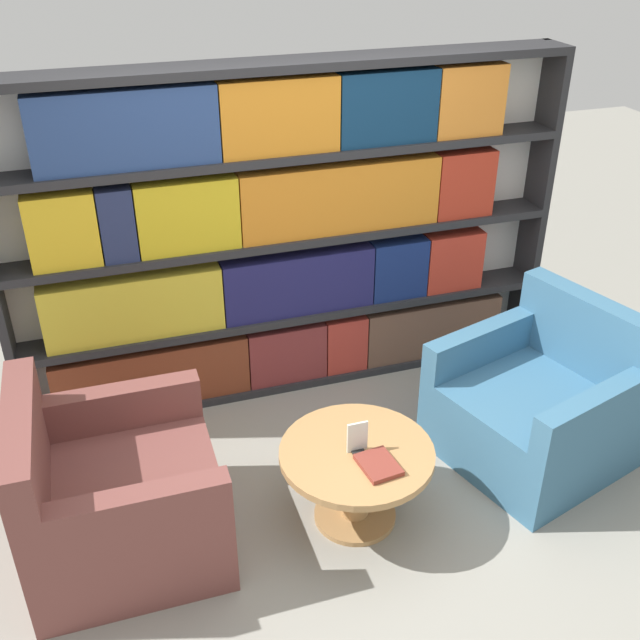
{
  "coord_description": "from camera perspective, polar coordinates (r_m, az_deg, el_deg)",
  "views": [
    {
      "loc": [
        -1.14,
        -2.71,
        2.94
      ],
      "look_at": [
        -0.05,
        0.66,
        0.89
      ],
      "focal_mm": 42.0,
      "sensor_mm": 36.0,
      "label": 1
    }
  ],
  "objects": [
    {
      "name": "ground_plane",
      "position": [
        4.16,
        3.6,
        -15.04
      ],
      "size": [
        14.0,
        14.0,
        0.0
      ],
      "primitive_type": "plane",
      "color": "gray"
    },
    {
      "name": "bookshelf",
      "position": [
        4.69,
        -2.77,
        6.13
      ],
      "size": [
        3.51,
        0.3,
        2.12
      ],
      "color": "silver",
      "rests_on": "ground_plane"
    },
    {
      "name": "armchair_left",
      "position": [
        3.94,
        -15.28,
        -13.03
      ],
      "size": [
        0.94,
        0.94,
        0.92
      ],
      "rotation": [
        0.0,
        0.0,
        1.57
      ],
      "color": "brown",
      "rests_on": "ground_plane"
    },
    {
      "name": "armchair_right",
      "position": [
        4.57,
        16.26,
        -6.43
      ],
      "size": [
        1.16,
        1.17,
        0.92
      ],
      "rotation": [
        0.0,
        0.0,
        -1.28
      ],
      "color": "#386684",
      "rests_on": "ground_plane"
    },
    {
      "name": "coffee_table",
      "position": [
        3.96,
        2.78,
        -11.35
      ],
      "size": [
        0.8,
        0.8,
        0.46
      ],
      "color": "#AD7F4C",
      "rests_on": "ground_plane"
    },
    {
      "name": "table_sign",
      "position": [
        3.82,
        2.86,
        -9.03
      ],
      "size": [
        0.11,
        0.06,
        0.17
      ],
      "color": "black",
      "rests_on": "coffee_table"
    },
    {
      "name": "stray_book",
      "position": [
        3.77,
        4.48,
        -10.95
      ],
      "size": [
        0.2,
        0.24,
        0.03
      ],
      "color": "brown",
      "rests_on": "coffee_table"
    }
  ]
}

